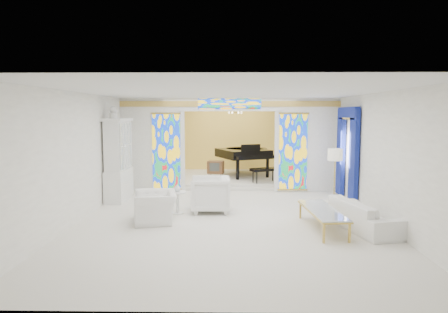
{
  "coord_description": "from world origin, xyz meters",
  "views": [
    {
      "loc": [
        0.06,
        -10.82,
        2.51
      ],
      "look_at": [
        -0.15,
        0.2,
        1.33
      ],
      "focal_mm": 32.0,
      "sensor_mm": 36.0,
      "label": 1
    }
  ],
  "objects_px": {
    "china_cabinet": "(118,160)",
    "coffee_table": "(323,211)",
    "grand_piano": "(245,153)",
    "armchair_right": "(210,194)",
    "tv_console": "(216,167)",
    "sofa": "(363,215)",
    "armchair_left": "(156,207)"
  },
  "relations": [
    {
      "from": "tv_console",
      "to": "armchair_right",
      "type": "bearing_deg",
      "value": -78.53
    },
    {
      "from": "sofa",
      "to": "grand_piano",
      "type": "bearing_deg",
      "value": 6.6
    },
    {
      "from": "armchair_left",
      "to": "tv_console",
      "type": "height_order",
      "value": "tv_console"
    },
    {
      "from": "china_cabinet",
      "to": "coffee_table",
      "type": "xyz_separation_m",
      "value": [
        5.26,
        -2.89,
        -0.76
      ]
    },
    {
      "from": "armchair_left",
      "to": "tv_console",
      "type": "xyz_separation_m",
      "value": [
        1.2,
        5.11,
        0.25
      ]
    },
    {
      "from": "coffee_table",
      "to": "tv_console",
      "type": "height_order",
      "value": "tv_console"
    },
    {
      "from": "china_cabinet",
      "to": "grand_piano",
      "type": "height_order",
      "value": "china_cabinet"
    },
    {
      "from": "armchair_left",
      "to": "armchair_right",
      "type": "bearing_deg",
      "value": 117.72
    },
    {
      "from": "china_cabinet",
      "to": "tv_console",
      "type": "relative_size",
      "value": 4.22
    },
    {
      "from": "china_cabinet",
      "to": "sofa",
      "type": "distance_m",
      "value": 6.83
    },
    {
      "from": "china_cabinet",
      "to": "armchair_left",
      "type": "bearing_deg",
      "value": -57.13
    },
    {
      "from": "armchair_right",
      "to": "coffee_table",
      "type": "xyz_separation_m",
      "value": [
        2.53,
        -1.56,
        -0.04
      ]
    },
    {
      "from": "grand_piano",
      "to": "armchair_right",
      "type": "bearing_deg",
      "value": -127.09
    },
    {
      "from": "armchair_left",
      "to": "armchair_right",
      "type": "xyz_separation_m",
      "value": [
        1.22,
        1.0,
        0.1
      ]
    },
    {
      "from": "sofa",
      "to": "tv_console",
      "type": "xyz_separation_m",
      "value": [
        -3.45,
        5.58,
        0.29
      ]
    },
    {
      "from": "armchair_right",
      "to": "tv_console",
      "type": "bearing_deg",
      "value": 177.71
    },
    {
      "from": "grand_piano",
      "to": "tv_console",
      "type": "xyz_separation_m",
      "value": [
        -1.1,
        -0.94,
        -0.41
      ]
    },
    {
      "from": "tv_console",
      "to": "armchair_left",
      "type": "bearing_deg",
      "value": -92.01
    },
    {
      "from": "coffee_table",
      "to": "armchair_right",
      "type": "bearing_deg",
      "value": 148.41
    },
    {
      "from": "china_cabinet",
      "to": "grand_piano",
      "type": "bearing_deg",
      "value": 44.21
    },
    {
      "from": "grand_piano",
      "to": "armchair_left",
      "type": "bearing_deg",
      "value": -135.82
    },
    {
      "from": "armchair_right",
      "to": "coffee_table",
      "type": "relative_size",
      "value": 0.49
    },
    {
      "from": "grand_piano",
      "to": "china_cabinet",
      "type": "bearing_deg",
      "value": -160.79
    },
    {
      "from": "china_cabinet",
      "to": "sofa",
      "type": "relative_size",
      "value": 1.28
    },
    {
      "from": "china_cabinet",
      "to": "sofa",
      "type": "height_order",
      "value": "china_cabinet"
    },
    {
      "from": "armchair_right",
      "to": "coffee_table",
      "type": "bearing_deg",
      "value": 55.86
    },
    {
      "from": "armchair_right",
      "to": "sofa",
      "type": "bearing_deg",
      "value": 64.24
    },
    {
      "from": "armchair_left",
      "to": "sofa",
      "type": "height_order",
      "value": "armchair_left"
    },
    {
      "from": "tv_console",
      "to": "coffee_table",
      "type": "bearing_deg",
      "value": -54.55
    },
    {
      "from": "coffee_table",
      "to": "armchair_left",
      "type": "bearing_deg",
      "value": 171.61
    },
    {
      "from": "china_cabinet",
      "to": "tv_console",
      "type": "xyz_separation_m",
      "value": [
        2.71,
        2.77,
        -0.57
      ]
    },
    {
      "from": "china_cabinet",
      "to": "grand_piano",
      "type": "xyz_separation_m",
      "value": [
        3.81,
        3.71,
        -0.16
      ]
    }
  ]
}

